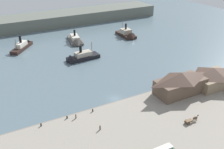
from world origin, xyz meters
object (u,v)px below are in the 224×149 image
at_px(mooring_post_west, 93,110).
at_px(ferry_outer_harbor, 80,57).
at_px(pedestrian_by_tram, 100,128).
at_px(mooring_post_center_east, 41,125).
at_px(pedestrian_standing_center, 76,116).
at_px(ferry_shed_central_terminal, 213,76).
at_px(ferry_moored_east, 127,35).
at_px(ferry_moored_west, 76,41).
at_px(horse_cart, 192,120).
at_px(mooring_post_east, 67,117).
at_px(ferry_near_quay, 23,46).
at_px(ferry_shed_customs_shed, 181,83).

height_order(mooring_post_west, ferry_outer_harbor, ferry_outer_harbor).
height_order(pedestrian_by_tram, mooring_post_center_east, pedestrian_by_tram).
bearing_deg(ferry_outer_harbor, pedestrian_standing_center, -113.34).
xyz_separation_m(ferry_shed_central_terminal, mooring_post_center_east, (-67.09, 5.81, -3.33)).
xyz_separation_m(ferry_moored_east, ferry_moored_west, (-32.33, 5.15, -0.30)).
distance_m(mooring_post_center_east, ferry_moored_east, 96.39).
height_order(horse_cart, ferry_moored_east, ferry_moored_east).
xyz_separation_m(horse_cart, mooring_post_east, (-34.06, 20.54, -0.49)).
distance_m(mooring_post_center_east, ferry_outer_harbor, 55.00).
bearing_deg(ferry_near_quay, ferry_outer_harbor, -54.91).
xyz_separation_m(pedestrian_standing_center, pedestrian_by_tram, (4.36, -8.96, -0.02)).
bearing_deg(ferry_moored_east, ferry_shed_central_terminal, -93.17).
relative_size(horse_cart, mooring_post_center_east, 6.01).
bearing_deg(ferry_outer_harbor, mooring_post_center_east, -124.44).
xyz_separation_m(ferry_shed_central_terminal, mooring_post_east, (-58.65, 5.81, -3.33)).
distance_m(horse_cart, ferry_moored_west, 90.95).
relative_size(mooring_post_west, ferry_moored_west, 0.04).
bearing_deg(ferry_moored_west, horse_cart, -87.60).
xyz_separation_m(mooring_post_east, ferry_near_quay, (1.21, 75.90, -0.15)).
relative_size(mooring_post_east, ferry_moored_east, 0.05).
relative_size(pedestrian_standing_center, mooring_post_west, 1.93).
height_order(mooring_post_east, ferry_moored_east, ferry_moored_east).
relative_size(pedestrian_by_tram, mooring_post_west, 1.89).
distance_m(pedestrian_standing_center, mooring_post_west, 6.45).
bearing_deg(pedestrian_by_tram, ferry_shed_customs_shed, 8.78).
height_order(ferry_shed_customs_shed, mooring_post_center_east, ferry_shed_customs_shed).
bearing_deg(ferry_outer_harbor, mooring_post_east, -116.55).
bearing_deg(ferry_shed_central_terminal, horse_cart, -149.07).
distance_m(pedestrian_standing_center, pedestrian_by_tram, 9.96).
relative_size(mooring_post_center_east, ferry_outer_harbor, 0.05).
bearing_deg(mooring_post_center_east, pedestrian_by_tram, -33.72).
bearing_deg(pedestrian_standing_center, ferry_shed_customs_shed, -4.75).
height_order(ferry_shed_customs_shed, pedestrian_by_tram, ferry_shed_customs_shed).
bearing_deg(ferry_shed_central_terminal, ferry_moored_east, 86.83).
relative_size(pedestrian_by_tram, mooring_post_east, 1.89).
bearing_deg(ferry_shed_customs_shed, mooring_post_east, 173.84).
bearing_deg(ferry_moored_east, mooring_post_center_east, -137.46).
height_order(pedestrian_by_tram, mooring_post_west, pedestrian_by_tram).
bearing_deg(mooring_post_center_east, ferry_shed_central_terminal, -4.95).
bearing_deg(ferry_near_quay, mooring_post_west, -84.23).
bearing_deg(ferry_shed_central_terminal, ferry_shed_customs_shed, 175.74).
bearing_deg(ferry_shed_customs_shed, ferry_near_quay, 117.48).
bearing_deg(ferry_moored_east, pedestrian_by_tram, -126.44).
bearing_deg(pedestrian_by_tram, ferry_moored_west, 73.84).
xyz_separation_m(ferry_moored_east, ferry_near_quay, (-61.37, 10.73, 0.03)).
distance_m(pedestrian_standing_center, ferry_near_quay, 77.20).
bearing_deg(ferry_outer_harbor, horse_cart, -80.19).
relative_size(mooring_post_west, ferry_near_quay, 0.05).
xyz_separation_m(ferry_shed_customs_shed, mooring_post_east, (-43.11, 4.65, -3.87)).
xyz_separation_m(ferry_shed_customs_shed, ferry_shed_central_terminal, (15.54, -1.16, -0.54)).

